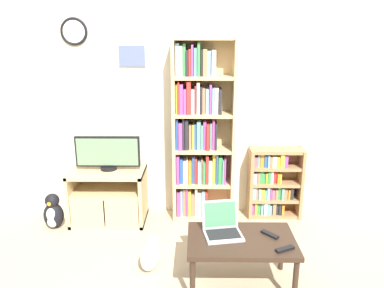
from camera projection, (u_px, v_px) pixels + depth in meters
wall_back at (197, 103)px, 4.24m from camera, size 5.92×0.09×2.60m
tv_stand at (109, 196)px, 4.22m from camera, size 0.82×0.51×0.60m
television at (108, 153)px, 4.13m from camera, size 0.71×0.18×0.38m
bookshelf_tall at (200, 133)px, 4.15m from camera, size 0.68×0.31×2.03m
bookshelf_short at (272, 183)px, 4.33m from camera, size 0.61×0.25×0.82m
coffee_table at (241, 244)px, 3.07m from camera, size 0.88×0.56×0.44m
laptop at (222, 226)px, 3.12m from camera, size 0.35×0.33×0.26m
remote_near_laptop at (285, 249)px, 2.88m from camera, size 0.16×0.11×0.02m
remote_far_from_laptop at (270, 234)px, 3.10m from camera, size 0.14×0.15×0.02m
cat at (151, 255)px, 3.36m from camera, size 0.23×0.50×0.30m
penguin_figurine at (53, 213)px, 4.08m from camera, size 0.22×0.19×0.40m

